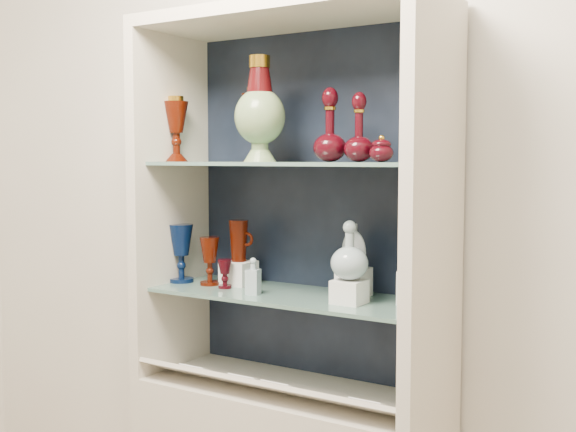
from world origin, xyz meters
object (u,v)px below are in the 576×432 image
Objects in this scene: lidded_bowl at (381,148)px; ruby_goblet_tall at (210,261)px; cameo_medallion at (415,250)px; clear_square_bottle at (253,276)px; pedestal_lamp_right at (256,125)px; pedestal_lamp_left at (176,129)px; ruby_decanter_a at (359,123)px; enamel_urn at (260,109)px; ruby_goblet_small at (225,274)px; ruby_decanter_b at (330,122)px; ruby_pitcher at (239,241)px; clear_round_decanter at (350,252)px; cobalt_goblet at (181,253)px; flat_flask at (354,245)px.

lidded_bowl is 0.48× the size of ruby_goblet_tall.
clear_square_bottle is at bearing -160.42° from cameo_medallion.
clear_square_bottle is at bearing -59.24° from pedestal_lamp_right.
pedestal_lamp_left reaches higher than cameo_medallion.
ruby_decanter_a is at bearing -151.13° from cameo_medallion.
enamel_urn is 3.43× the size of ruby_goblet_small.
ruby_decanter_a is 0.69m from ruby_goblet_small.
ruby_decanter_b is 0.62m from ruby_goblet_small.
lidded_bowl is 0.56× the size of ruby_pitcher.
clear_round_decanter is (0.08, -0.03, -0.38)m from ruby_decanter_b.
ruby_decanter_b is at bearing -160.98° from cameo_medallion.
cameo_medallion is (0.07, 0.09, -0.30)m from lidded_bowl.
clear_round_decanter is at bearing -1.83° from cobalt_goblet.
enamel_urn reaches higher than lidded_bowl.
pedestal_lamp_right is 2.54× the size of ruby_goblet_small.
pedestal_lamp_left is 0.69m from ruby_decanter_a.
pedestal_lamp_right is at bearing 169.37° from ruby_decanter_b.
pedestal_lamp_left reaches higher than cobalt_goblet.
lidded_bowl is 0.65m from ruby_pitcher.
pedestal_lamp_right is 1.44× the size of clear_round_decanter.
ruby_decanter_a is (0.41, -0.06, -0.01)m from pedestal_lamp_right.
enamel_urn is 0.60m from cobalt_goblet.
ruby_decanter_b reaches higher than pedestal_lamp_left.
pedestal_lamp_right reaches higher than ruby_decanter_b.
clear_square_bottle is (-0.42, -0.04, -0.40)m from lidded_bowl.
pedestal_lamp_right reaches higher than pedestal_lamp_left.
ruby_decanter_a reaches higher than pedestal_lamp_left.
cameo_medallion is (0.84, 0.08, -0.37)m from pedestal_lamp_left.
ruby_decanter_a is 1.60× the size of flat_flask.
clear_square_bottle is (-0.24, -0.06, -0.48)m from ruby_decanter_b.
pedestal_lamp_left is 2.31× the size of ruby_goblet_small.
ruby_decanter_b is 1.88× the size of cameo_medallion.
enamel_urn is 2.01× the size of ruby_goblet_tall.
enamel_urn is 0.43m from lidded_bowl.
cameo_medallion is at bearing 13.84° from clear_square_bottle.
ruby_decanter_b reaches higher than ruby_goblet_tall.
clear_round_decanter is at bearing -50.17° from flat_flask.
ruby_decanter_a reaches higher than clear_square_bottle.
ruby_decanter_b is at bearing 14.42° from clear_square_bottle.
pedestal_lamp_left is at bearing -90.00° from cobalt_goblet.
ruby_goblet_tall is at bearing -146.56° from ruby_pitcher.
pedestal_lamp_left is at bearing 179.70° from clear_round_decanter.
cobalt_goblet is at bearing 175.30° from ruby_goblet_small.
flat_flask is at bearing 60.85° from ruby_decanter_b.
ruby_goblet_small is at bearing 172.90° from enamel_urn.
cameo_medallion is at bearing 0.10° from pedestal_lamp_right.
ruby_pitcher is at bearing -174.30° from cameo_medallion.
flat_flask is (0.43, 0.02, 0.01)m from ruby_pitcher.
cobalt_goblet is at bearing -166.78° from pedestal_lamp_right.
ruby_pitcher is at bearing 172.33° from ruby_decanter_a.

